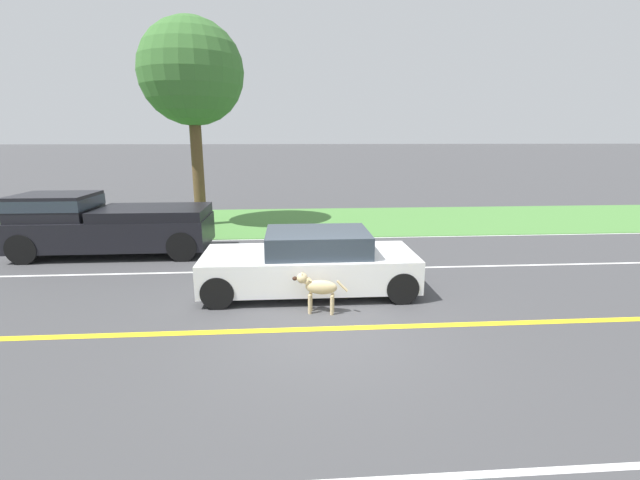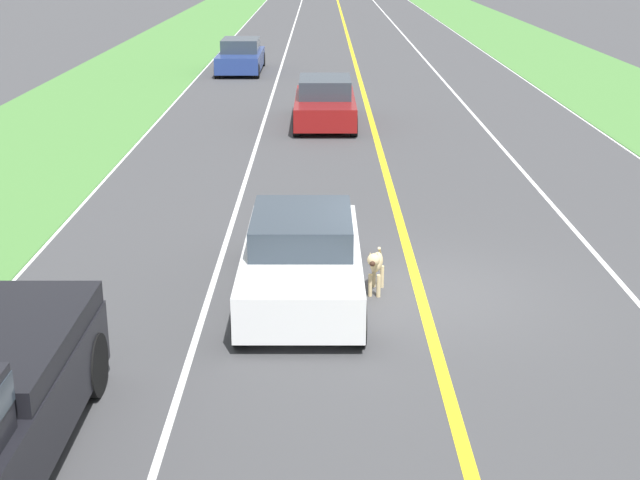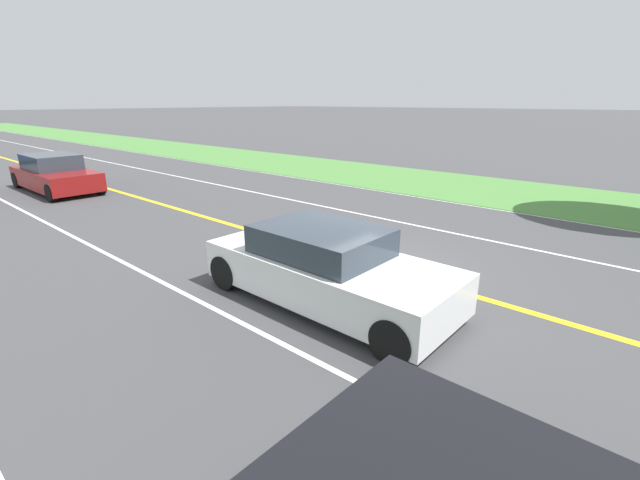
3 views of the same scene
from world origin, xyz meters
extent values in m
plane|color=#424244|center=(0.00, 0.00, 0.00)|extent=(400.00, 400.00, 0.00)
cube|color=yellow|center=(0.00, 0.00, 0.00)|extent=(0.18, 160.00, 0.01)
cube|color=white|center=(-7.00, 0.00, 0.00)|extent=(0.14, 160.00, 0.01)
cube|color=white|center=(3.50, 0.00, 0.00)|extent=(0.10, 160.00, 0.01)
cube|color=white|center=(-3.50, 0.00, 0.00)|extent=(0.10, 160.00, 0.01)
cube|color=#4C843D|center=(-10.00, 0.00, 0.01)|extent=(6.00, 160.00, 0.03)
cube|color=white|center=(1.96, 0.15, 0.53)|extent=(1.88, 4.60, 0.70)
cube|color=#2D3842|center=(1.96, -0.04, 1.13)|extent=(1.62, 2.21, 0.48)
cylinder|color=black|center=(2.82, 2.01, 0.33)|extent=(0.22, 0.67, 0.67)
cylinder|color=black|center=(2.82, -1.72, 0.33)|extent=(0.22, 0.67, 0.67)
cylinder|color=black|center=(1.11, 2.01, 0.33)|extent=(0.22, 0.67, 0.67)
cylinder|color=black|center=(1.11, -1.72, 0.33)|extent=(0.22, 0.67, 0.67)
ellipsoid|color=#D1B784|center=(0.73, -0.03, 0.53)|extent=(0.31, 0.64, 0.28)
cylinder|color=#D1B784|center=(0.84, 0.17, 0.19)|extent=(0.07, 0.07, 0.39)
cylinder|color=#D1B784|center=(0.75, -0.25, 0.19)|extent=(0.07, 0.07, 0.39)
cylinder|color=#D1B784|center=(0.70, 0.20, 0.19)|extent=(0.07, 0.07, 0.39)
cylinder|color=#D1B784|center=(0.62, -0.23, 0.19)|extent=(0.07, 0.07, 0.39)
cylinder|color=#D1B784|center=(0.78, 0.23, 0.64)|extent=(0.16, 0.19, 0.16)
sphere|color=#D1B784|center=(0.80, 0.34, 0.70)|extent=(0.25, 0.25, 0.21)
ellipsoid|color=#331E14|center=(0.83, 0.48, 0.68)|extent=(0.11, 0.12, 0.08)
cone|color=tan|center=(0.86, 0.31, 0.78)|extent=(0.08, 0.08, 0.09)
cone|color=tan|center=(0.74, 0.34, 0.78)|extent=(0.08, 0.08, 0.09)
cylinder|color=#D1B784|center=(0.65, -0.43, 0.57)|extent=(0.09, 0.23, 0.23)
cylinder|color=black|center=(4.58, 3.53, 0.41)|extent=(0.22, 0.83, 0.83)
cube|color=maroon|center=(1.52, -14.47, 0.52)|extent=(1.89, 4.79, 0.69)
cube|color=#2D3842|center=(1.52, -14.66, 1.15)|extent=(1.62, 2.30, 0.58)
cylinder|color=black|center=(2.37, -12.49, 0.32)|extent=(0.22, 0.64, 0.64)
cylinder|color=black|center=(2.37, -16.44, 0.32)|extent=(0.22, 0.64, 0.64)
cylinder|color=black|center=(0.66, -12.49, 0.32)|extent=(0.22, 0.64, 0.64)
cylinder|color=black|center=(0.66, -16.44, 0.32)|extent=(0.22, 0.64, 0.64)
camera|label=1|loc=(-7.04, 0.55, 3.35)|focal=24.00mm
camera|label=2|loc=(1.66, 13.81, 5.58)|focal=50.00mm
camera|label=3|loc=(7.33, 4.64, 3.46)|focal=24.00mm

